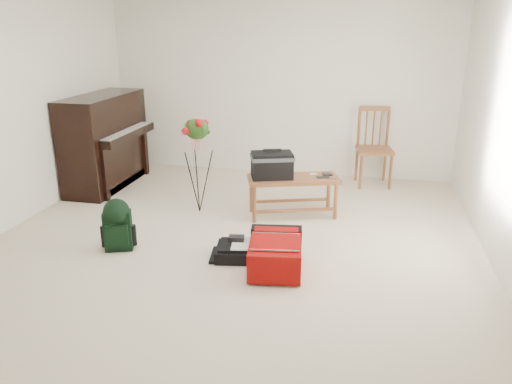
% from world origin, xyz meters
% --- Properties ---
extents(floor, '(5.00, 5.50, 0.01)m').
position_xyz_m(floor, '(0.00, 0.00, 0.00)').
color(floor, beige).
rests_on(floor, ground).
extents(wall_back, '(5.00, 0.04, 2.50)m').
position_xyz_m(wall_back, '(0.00, 2.75, 1.25)').
color(wall_back, white).
rests_on(wall_back, floor).
extents(piano, '(0.71, 1.50, 1.25)m').
position_xyz_m(piano, '(-2.19, 1.60, 0.60)').
color(piano, black).
rests_on(piano, floor).
extents(bench, '(1.12, 0.73, 0.80)m').
position_xyz_m(bench, '(0.32, 1.01, 0.57)').
color(bench, '#945630').
rests_on(bench, floor).
extents(dining_chair, '(0.54, 0.54, 1.07)m').
position_xyz_m(dining_chair, '(1.40, 2.44, 0.52)').
color(dining_chair, '#945630').
rests_on(dining_chair, floor).
extents(red_suitcase, '(0.56, 0.76, 0.30)m').
position_xyz_m(red_suitcase, '(0.53, -0.32, 0.16)').
color(red_suitcase, '#A00608').
rests_on(red_suitcase, floor).
extents(black_duffel, '(0.52, 0.45, 0.20)m').
position_xyz_m(black_duffel, '(0.16, -0.21, 0.07)').
color(black_duffel, black).
rests_on(black_duffel, floor).
extents(green_backpack, '(0.31, 0.28, 0.53)m').
position_xyz_m(green_backpack, '(-1.08, -0.30, 0.29)').
color(green_backpack, black).
rests_on(green_backpack, floor).
extents(flower_stand, '(0.37, 0.37, 1.18)m').
position_xyz_m(flower_stand, '(-0.63, 0.89, 0.57)').
color(flower_stand, black).
rests_on(flower_stand, floor).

